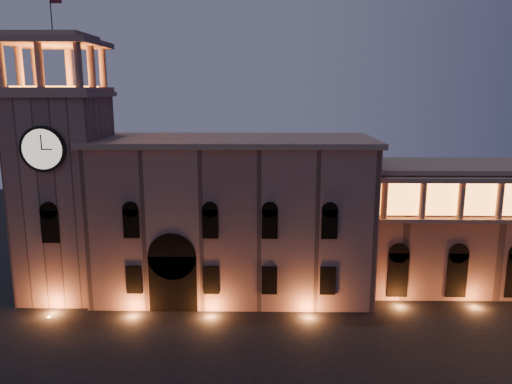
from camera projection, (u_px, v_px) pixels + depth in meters
government_building at (233, 216)px, 56.17m from camera, size 30.80×12.80×17.60m
clock_tower at (65, 185)px, 54.74m from camera, size 9.80×9.80×32.40m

